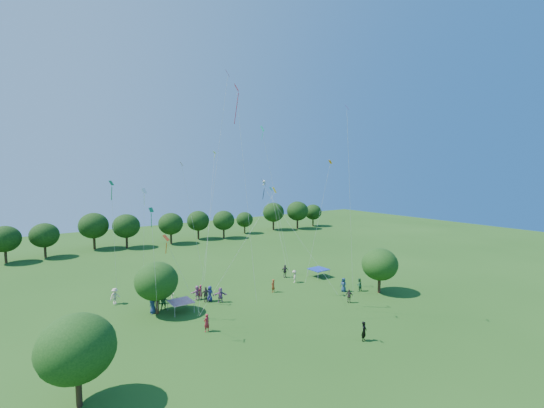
{
  "coord_description": "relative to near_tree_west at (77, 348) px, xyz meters",
  "views": [
    {
      "loc": [
        -20.06,
        -14.31,
        14.16
      ],
      "look_at": [
        0.0,
        14.0,
        11.0
      ],
      "focal_mm": 24.0,
      "sensor_mm": 36.0,
      "label": 1
    }
  ],
  "objects": [
    {
      "name": "ground",
      "position": [
        17.57,
        -9.31,
        -3.65
      ],
      "size": [
        160.0,
        160.0,
        0.0
      ],
      "primitive_type": "plane",
      "color": "#255018"
    },
    {
      "name": "near_tree_west",
      "position": [
        0.0,
        0.0,
        0.0
      ],
      "size": [
        4.5,
        4.5,
        5.68
      ],
      "color": "#422B19",
      "rests_on": "ground"
    },
    {
      "name": "near_tree_north",
      "position": [
        8.43,
        11.55,
        -0.33
      ],
      "size": [
        4.22,
        4.22,
        5.23
      ],
      "color": "#422B19",
      "rests_on": "ground"
    },
    {
      "name": "near_tree_east",
      "position": [
        31.57,
        2.82,
        -0.27
      ],
      "size": [
        4.14,
        4.14,
        5.25
      ],
      "color": "#422B19",
      "rests_on": "ground"
    },
    {
      "name": "treeline",
      "position": [
        15.84,
        46.11,
        0.44
      ],
      "size": [
        88.01,
        8.77,
        6.77
      ],
      "color": "#422B19",
      "rests_on": "ground"
    },
    {
      "name": "tent_red_stripe",
      "position": [
        10.55,
        10.7,
        -2.61
      ],
      "size": [
        2.2,
        2.2,
        1.1
      ],
      "color": "#BD163E",
      "rests_on": "ground"
    },
    {
      "name": "tent_blue",
      "position": [
        30.14,
        11.64,
        -2.61
      ],
      "size": [
        2.2,
        2.2,
        1.1
      ],
      "color": "navy",
      "rests_on": "ground"
    },
    {
      "name": "man_in_black",
      "position": [
        20.67,
        -4.24,
        -2.82
      ],
      "size": [
        0.72,
        0.6,
        1.65
      ],
      "primitive_type": "imported",
      "rotation": [
        0.0,
        0.0,
        0.38
      ],
      "color": "black",
      "rests_on": "ground"
    },
    {
      "name": "crowd_person_0",
      "position": [
        8.12,
        11.94,
        -2.71
      ],
      "size": [
        0.57,
        0.96,
        1.87
      ],
      "primitive_type": "imported",
      "rotation": [
        0.0,
        0.0,
        4.79
      ],
      "color": "navy",
      "rests_on": "ground"
    },
    {
      "name": "crowd_person_1",
      "position": [
        13.62,
        12.82,
        -2.83
      ],
      "size": [
        0.72,
        0.62,
        1.63
      ],
      "primitive_type": "imported",
      "rotation": [
        0.0,
        0.0,
        3.6
      ],
      "color": "maroon",
      "rests_on": "ground"
    },
    {
      "name": "crowd_person_2",
      "position": [
        30.09,
        4.55,
        -2.88
      ],
      "size": [
        0.77,
        0.43,
        1.54
      ],
      "primitive_type": "imported",
      "rotation": [
        0.0,
        0.0,
        3.17
      ],
      "color": "#255734",
      "rests_on": "ground"
    },
    {
      "name": "crowd_person_3",
      "position": [
        11.2,
        14.78,
        -2.79
      ],
      "size": [
        0.69,
        1.2,
        1.73
      ],
      "primitive_type": "imported",
      "rotation": [
        0.0,
        0.0,
        1.4
      ],
      "color": "#A7A486",
      "rests_on": "ground"
    },
    {
      "name": "crowd_person_4",
      "position": [
        13.77,
        11.71,
        -2.8
      ],
      "size": [
        1.08,
        0.68,
        1.7
      ],
      "primitive_type": "imported",
      "rotation": [
        0.0,
        0.0,
        2.9
      ],
      "color": "#474039",
      "rests_on": "ground"
    },
    {
      "name": "crowd_person_5",
      "position": [
        13.32,
        13.02,
        -2.87
      ],
      "size": [
        1.54,
        0.89,
        1.56
      ],
      "primitive_type": "imported",
      "rotation": [
        0.0,
        0.0,
        3.42
      ],
      "color": "#AB6496",
      "rests_on": "ground"
    },
    {
      "name": "crowd_person_6",
      "position": [
        28.46,
        5.5,
        -2.84
      ],
      "size": [
        0.63,
        0.89,
        1.62
      ],
      "primitive_type": "imported",
      "rotation": [
        0.0,
        0.0,
        4.99
      ],
      "color": "navy",
      "rests_on": "ground"
    },
    {
      "name": "crowd_person_7",
      "position": [
        10.7,
        4.99,
        -2.85
      ],
      "size": [
        0.67,
        0.52,
        1.61
      ],
      "primitive_type": "imported",
      "rotation": [
        0.0,
        0.0,
        3.38
      ],
      "color": "maroon",
      "rests_on": "ground"
    },
    {
      "name": "crowd_person_8",
      "position": [
        9.35,
        12.13,
        -2.75
      ],
      "size": [
        0.98,
        0.7,
        1.79
      ],
      "primitive_type": "imported",
      "rotation": [
        0.0,
        0.0,
        6.0
      ],
      "color": "#2A6233",
      "rests_on": "ground"
    },
    {
      "name": "crowd_person_9",
      "position": [
        25.95,
        11.59,
        -2.85
      ],
      "size": [
        1.01,
        1.1,
        1.59
      ],
      "primitive_type": "imported",
      "rotation": [
        0.0,
        0.0,
        4.05
      ],
      "color": "#A6A485",
      "rests_on": "ground"
    },
    {
      "name": "crowd_person_10",
      "position": [
        26.29,
        14.03,
        -2.79
      ],
      "size": [
        1.09,
        0.69,
        1.73
      ],
      "primitive_type": "imported",
      "rotation": [
        0.0,
        0.0,
        6.04
      ],
      "color": "#483D39",
      "rests_on": "ground"
    },
    {
      "name": "crowd_person_11",
      "position": [
        15.02,
        10.74,
        -2.85
      ],
      "size": [
        1.56,
        1.22,
        1.6
      ],
      "primitive_type": "imported",
      "rotation": [
        0.0,
        0.0,
        5.75
      ],
      "color": "#854D82",
      "rests_on": "ground"
    },
    {
      "name": "crowd_person_12",
      "position": [
        14.26,
        11.76,
        -2.81
      ],
      "size": [
        0.87,
        0.92,
        1.67
      ],
      "primitive_type": "imported",
      "rotation": [
        0.0,
        0.0,
        2.25
      ],
      "color": "navy",
      "rests_on": "ground"
    },
    {
      "name": "crowd_person_13",
      "position": [
        21.57,
        10.11,
        -2.88
      ],
      "size": [
        0.66,
        0.52,
        1.54
      ],
      "primitive_type": "imported",
      "rotation": [
        0.0,
        0.0,
        3.44
      ],
      "color": "#9E3B1C",
      "rests_on": "ground"
    },
    {
      "name": "crowd_person_14",
      "position": [
        9.42,
        14.31,
        -2.83
      ],
      "size": [
        0.82,
        0.92,
        1.65
      ],
      "primitive_type": "imported",
      "rotation": [
        0.0,
        0.0,
        2.17
      ],
      "color": "#2A622A",
      "rests_on": "ground"
    },
    {
      "name": "crowd_person_15",
      "position": [
        5.6,
        16.79,
        -2.79
      ],
      "size": [
        1.23,
        0.92,
        1.72
      ],
      "primitive_type": "imported",
      "rotation": [
        0.0,
        0.0,
        0.42
      ],
      "color": "beige",
      "rests_on": "ground"
    },
    {
      "name": "crowd_person_16",
      "position": [
        26.27,
        2.58,
        -2.91
      ],
      "size": [
        0.86,
        0.92,
        1.48
      ],
      "primitive_type": "imported",
      "rotation": [
        0.0,
        0.0,
        2.26
      ],
      "color": "#3C3430",
      "rests_on": "ground"
    },
    {
      "name": "pirate_kite",
      "position": [
        19.96,
        9.18,
        8.9
      ],
      "size": [
        5.09,
        7.62,
        12.04
      ],
      "color": "black"
    },
    {
      "name": "red_high_kite",
      "position": [
        15.61,
        7.35,
        14.92
      ],
      "size": [
        1.13,
        2.69,
        21.21
      ],
      "color": "red"
    },
    {
      "name": "small_kite_0",
      "position": [
        12.72,
        5.81,
        13.84
      ],
      "size": [
        3.6,
        0.65,
        21.8
      ],
      "color": "#BC130B"
    },
    {
      "name": "small_kite_1",
      "position": [
        13.58,
        15.99,
        8.17
      ],
      "size": [
        2.14,
        1.73,
        13.88
      ],
      "color": "orange"
    },
    {
      "name": "small_kite_2",
      "position": [
        18.05,
        18.56,
        8.95
      ],
      "size": [
        4.28,
        5.31,
        15.43
      ],
      "color": "#CAD813"
    },
    {
      "name": "small_kite_3",
      "position": [
        7.63,
        9.76,
        5.21
      ],
      "size": [
        0.51,
        0.82,
        9.51
      ],
      "color": "#167A43"
    },
    {
      "name": "small_kite_4",
      "position": [
        27.78,
        18.81,
        6.18
      ],
      "size": [
        1.01,
        5.1,
        10.56
      ],
      "color": "#168CE3"
    },
    {
      "name": "small_kite_5",
      "position": [
        22.54,
        -0.44,
        11.2
      ],
      "size": [
        3.46,
        1.91,
        18.66
      ],
      "color": "#A21B92"
    },
    {
      "name": "small_kite_6",
      "position": [
        8.26,
        14.38,
        6.75
      ],
      "size": [
        0.63,
        2.24,
        11.12
      ],
      "color": "white"
    },
    {
      "name": "small_kite_7",
      "position": [
        21.81,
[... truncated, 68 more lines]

